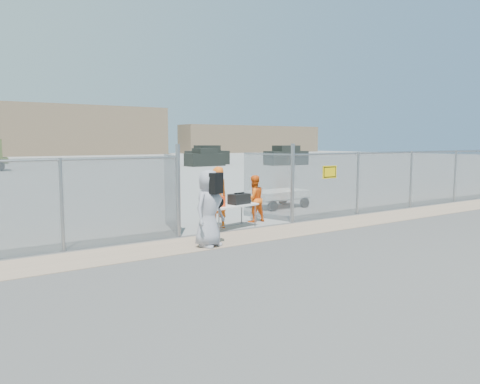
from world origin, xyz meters
TOP-DOWN VIEW (x-y plane):
  - ground at (0.00, 0.00)m, footprint 160.00×160.00m
  - tarmac_inside at (0.00, 42.00)m, footprint 160.00×80.00m
  - dirt_strip at (0.00, 1.00)m, footprint 44.00×1.60m
  - distant_hills at (5.00, 78.00)m, footprint 140.00×6.00m
  - chain_link_fence at (0.00, 2.00)m, footprint 40.00×0.20m
  - folding_table at (-0.22, 2.16)m, footprint 1.80×1.04m
  - orange_bag at (-0.77, 2.09)m, footprint 0.48×0.33m
  - black_duffel at (0.09, 2.18)m, footprint 0.69×0.49m
  - security_worker_left at (-0.51, 2.45)m, footprint 0.68×0.45m
  - security_worker_right at (1.05, 2.76)m, footprint 0.76×0.60m
  - visitor at (-1.92, 0.52)m, footprint 1.08×0.90m
  - utility_trailer at (3.72, 4.86)m, footprint 3.00×1.61m
  - parked_vehicle_near at (16.43, 32.69)m, footprint 4.09×2.06m
  - parked_vehicle_mid at (18.25, 35.33)m, footprint 4.72×2.47m
  - parked_vehicle_far at (24.80, 29.73)m, footprint 4.69×2.41m

SIDE VIEW (x-z plane):
  - ground at x=0.00m, z-range 0.00..0.00m
  - tarmac_inside at x=0.00m, z-range 0.00..0.01m
  - dirt_strip at x=0.00m, z-range 0.00..0.01m
  - utility_trailer at x=3.72m, z-range 0.00..0.72m
  - folding_table at x=-0.22m, z-range 0.00..0.72m
  - security_worker_right at x=1.05m, z-range 0.00..1.50m
  - orange_bag at x=-0.77m, z-range 0.72..1.01m
  - black_duffel at x=0.09m, z-range 0.72..1.02m
  - parked_vehicle_near at x=16.43m, z-range 0.00..1.80m
  - security_worker_left at x=-0.51m, z-range 0.00..1.84m
  - visitor at x=-1.92m, z-range 0.00..1.89m
  - parked_vehicle_far at x=24.80m, z-range 0.00..2.05m
  - parked_vehicle_mid at x=18.25m, z-range 0.00..2.06m
  - chain_link_fence at x=0.00m, z-range 0.00..2.20m
  - distant_hills at x=5.00m, z-range 0.00..9.00m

